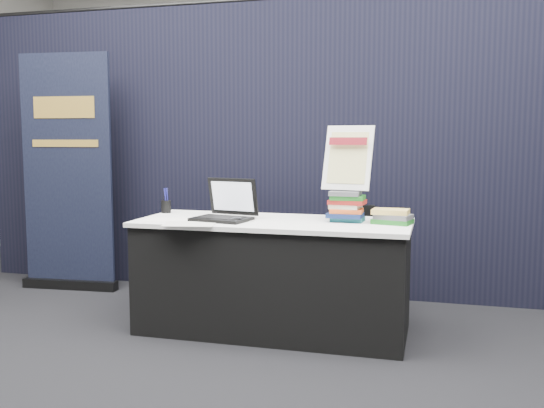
{
  "coord_description": "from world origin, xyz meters",
  "views": [
    {
      "loc": [
        1.04,
        -3.29,
        1.29
      ],
      "look_at": [
        -0.01,
        0.55,
        0.86
      ],
      "focal_mm": 40.0,
      "sensor_mm": 36.0,
      "label": 1
    }
  ],
  "objects": [
    {
      "name": "pullup_banner",
      "position": [
        -1.99,
        1.19,
        0.89
      ],
      "size": [
        0.85,
        0.16,
        2.0
      ],
      "rotation": [
        0.0,
        0.0,
        0.08
      ],
      "color": "black",
      "rests_on": "floor"
    },
    {
      "name": "brochure_right",
      "position": [
        -0.28,
        0.53,
        0.75
      ],
      "size": [
        0.34,
        0.27,
        0.0
      ],
      "primitive_type": "cube",
      "rotation": [
        0.0,
        0.0,
        0.2
      ],
      "color": "silver",
      "rests_on": "display_table"
    },
    {
      "name": "wall_back",
      "position": [
        0.0,
        4.0,
        1.75
      ],
      "size": [
        8.0,
        0.02,
        3.5
      ],
      "primitive_type": "cube",
      "color": "#A2A099",
      "rests_on": "floor"
    },
    {
      "name": "floor",
      "position": [
        0.0,
        0.0,
        0.0
      ],
      "size": [
        8.0,
        8.0,
        0.0
      ],
      "primitive_type": "plane",
      "color": "black",
      "rests_on": "ground"
    },
    {
      "name": "book_stack_tall",
      "position": [
        0.48,
        0.62,
        0.85
      ],
      "size": [
        0.22,
        0.17,
        0.2
      ],
      "rotation": [
        0.0,
        0.0,
        -0.04
      ],
      "color": "#175358",
      "rests_on": "display_table"
    },
    {
      "name": "display_table",
      "position": [
        0.0,
        0.55,
        0.38
      ],
      "size": [
        1.8,
        0.75,
        0.75
      ],
      "color": "black",
      "rests_on": "floor"
    },
    {
      "name": "pen_cup",
      "position": [
        -0.86,
        0.73,
        0.8
      ],
      "size": [
        0.08,
        0.08,
        0.09
      ],
      "primitive_type": "cylinder",
      "rotation": [
        0.0,
        0.0,
        -0.08
      ],
      "color": "black",
      "rests_on": "display_table"
    },
    {
      "name": "book_stack_short",
      "position": [
        0.77,
        0.59,
        0.8
      ],
      "size": [
        0.24,
        0.2,
        0.09
      ],
      "rotation": [
        0.0,
        0.0,
        -0.17
      ],
      "color": "#1A621D",
      "rests_on": "display_table"
    },
    {
      "name": "mouse",
      "position": [
        -0.2,
        0.38,
        0.77
      ],
      "size": [
        0.1,
        0.13,
        0.04
      ],
      "primitive_type": "ellipsoid",
      "rotation": [
        0.0,
        0.0,
        -0.24
      ],
      "color": "black",
      "rests_on": "display_table"
    },
    {
      "name": "drape_partition",
      "position": [
        0.0,
        1.6,
        1.2
      ],
      "size": [
        6.0,
        0.08,
        2.4
      ],
      "primitive_type": "cube",
      "color": "black",
      "rests_on": "floor"
    },
    {
      "name": "info_sign",
      "position": [
        0.48,
        0.65,
        1.16
      ],
      "size": [
        0.34,
        0.18,
        0.44
      ],
      "rotation": [
        0.0,
        0.0,
        -0.2
      ],
      "color": "black",
      "rests_on": "book_stack_tall"
    },
    {
      "name": "stacking_chair",
      "position": [
        0.43,
        1.12,
        0.44
      ],
      "size": [
        0.4,
        0.41,
        0.79
      ],
      "rotation": [
        0.0,
        0.0,
        0.13
      ],
      "color": "black",
      "rests_on": "floor"
    },
    {
      "name": "brochure_mid",
      "position": [
        -0.46,
        0.23,
        0.75
      ],
      "size": [
        0.36,
        0.29,
        0.0
      ],
      "primitive_type": "cube",
      "rotation": [
        0.0,
        0.0,
        0.19
      ],
      "color": "silver",
      "rests_on": "display_table"
    },
    {
      "name": "brochure_left",
      "position": [
        -0.69,
        0.37,
        0.75
      ],
      "size": [
        0.32,
        0.26,
        0.0
      ],
      "primitive_type": "cube",
      "rotation": [
        0.0,
        0.0,
        0.25
      ],
      "color": "white",
      "rests_on": "display_table"
    },
    {
      "name": "laptop",
      "position": [
        -0.32,
        0.49,
        0.81
      ],
      "size": [
        0.4,
        0.35,
        0.27
      ],
      "rotation": [
        0.0,
        0.0,
        -0.19
      ],
      "color": "black",
      "rests_on": "display_table"
    }
  ]
}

